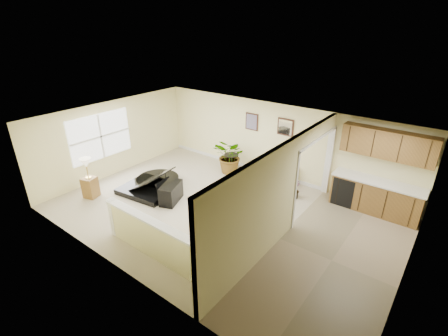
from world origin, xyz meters
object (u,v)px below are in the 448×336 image
Objects in this scene: piano at (150,171)px; lamp_stand at (89,181)px; piano_bench at (171,193)px; small_plant at (294,191)px; palm_plant at (231,156)px; loveseat at (276,173)px; accent_table at (231,161)px.

lamp_stand is (-1.09, -1.42, -0.11)m from piano.
piano_bench reaches higher than small_plant.
palm_plant is at bearing 55.63° from piano.
loveseat is 1.62m from palm_plant.
lamp_stand reaches higher than loveseat.
piano_bench is 0.62× the size of loveseat.
loveseat is 5.79m from lamp_stand.
loveseat is 1.09× the size of lamp_stand.
loveseat reaches higher than small_plant.
accent_table reaches higher than piano_bench.
piano is 2.95× the size of accent_table.
small_plant is 0.43× the size of lamp_stand.
lamp_stand is (-2.12, -1.26, 0.25)m from piano_bench.
accent_table is at bearing -44.57° from palm_plant.
piano is 1.79m from lamp_stand.
small_plant is at bearing -5.75° from palm_plant.
palm_plant is 2.56m from small_plant.
accent_table is (-1.50, -0.42, 0.16)m from loveseat.
piano is 2.47× the size of piano_bench.
small_plant is (2.48, -0.21, -0.22)m from accent_table.
piano_bench is at bearing -118.31° from loveseat.
loveseat is at bearing 147.19° from small_plant.
piano_bench is at bearing -139.03° from small_plant.
piano is at bearing -132.35° from loveseat.
palm_plant is at bearing 135.43° from accent_table.
palm_plant is 4.56m from lamp_stand.
loveseat is 1.93× the size of accent_table.
accent_table is 0.56× the size of lamp_stand.
piano is at bearing -118.26° from accent_table.
lamp_stand is (-2.35, -3.90, -0.08)m from palm_plant.
piano_bench is 1.19× the size of accent_table.
piano reaches higher than small_plant.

